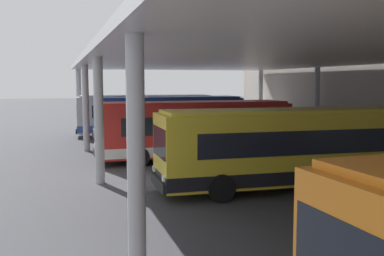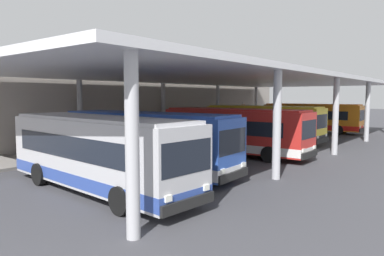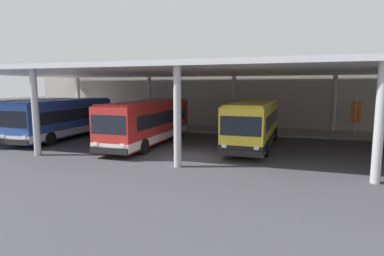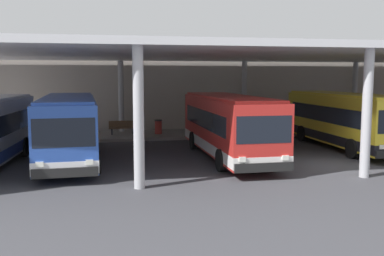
% 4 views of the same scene
% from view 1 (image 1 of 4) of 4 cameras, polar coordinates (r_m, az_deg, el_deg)
% --- Properties ---
extents(ground_plane, '(200.00, 200.00, 0.00)m').
position_cam_1_polar(ground_plane, '(19.68, -4.25, -6.53)').
color(ground_plane, '#3D3D42').
extents(canopy_shelter, '(40.00, 17.00, 5.55)m').
position_cam_1_polar(canopy_shelter, '(21.11, 10.56, 8.68)').
color(canopy_shelter, silver).
rests_on(canopy_shelter, ground).
extents(bus_nearest_bay, '(3.25, 10.68, 3.17)m').
position_cam_1_polar(bus_nearest_bay, '(35.47, -5.92, 1.72)').
color(bus_nearest_bay, '#B7B7BC').
rests_on(bus_nearest_bay, ground).
extents(bus_second_bay, '(3.02, 10.62, 3.17)m').
position_cam_1_polar(bus_second_bay, '(31.97, -2.86, 1.28)').
color(bus_second_bay, '#284CA8').
rests_on(bus_second_bay, ground).
extents(bus_middle_bay, '(2.73, 10.53, 3.17)m').
position_cam_1_polar(bus_middle_bay, '(24.26, 0.30, -0.19)').
color(bus_middle_bay, red).
rests_on(bus_middle_bay, ground).
extents(bus_far_bay, '(2.90, 10.59, 3.17)m').
position_cam_1_polar(bus_far_bay, '(18.08, 12.23, -2.42)').
color(bus_far_bay, yellow).
rests_on(bus_far_bay, ground).
extents(bench_waiting, '(1.80, 0.45, 0.92)m').
position_cam_1_polar(bench_waiting, '(32.45, 12.88, -0.55)').
color(bench_waiting, brown).
rests_on(bench_waiting, platform_kerb).
extents(trash_bin, '(0.52, 0.52, 0.98)m').
position_cam_1_polar(trash_bin, '(30.18, 14.67, -1.05)').
color(trash_bin, maroon).
rests_on(trash_bin, platform_kerb).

